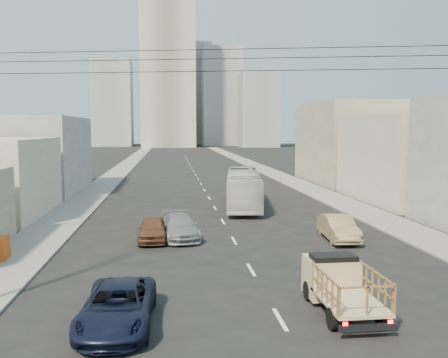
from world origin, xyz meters
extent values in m
plane|color=black|center=(0.00, 0.00, 0.00)|extent=(420.00, 420.00, 0.00)
cube|color=slate|center=(-11.75, 70.00, 0.06)|extent=(3.50, 180.00, 0.12)
cube|color=slate|center=(11.75, 70.00, 0.06)|extent=(3.50, 180.00, 0.12)
cube|color=silver|center=(0.00, 2.00, 0.01)|extent=(0.15, 2.00, 0.01)
cube|color=silver|center=(0.00, 8.00, 0.01)|extent=(0.15, 2.00, 0.01)
cube|color=silver|center=(0.00, 14.00, 0.01)|extent=(0.15, 2.00, 0.01)
cube|color=silver|center=(0.00, 20.00, 0.01)|extent=(0.15, 2.00, 0.01)
cube|color=silver|center=(0.00, 26.00, 0.01)|extent=(0.15, 2.00, 0.01)
cube|color=silver|center=(0.00, 32.00, 0.01)|extent=(0.15, 2.00, 0.01)
cube|color=silver|center=(0.00, 38.00, 0.01)|extent=(0.15, 2.00, 0.01)
cube|color=silver|center=(0.00, 44.00, 0.01)|extent=(0.15, 2.00, 0.01)
cube|color=silver|center=(0.00, 50.00, 0.01)|extent=(0.15, 2.00, 0.01)
cube|color=silver|center=(0.00, 56.00, 0.01)|extent=(0.15, 2.00, 0.01)
cube|color=silver|center=(0.00, 62.00, 0.01)|extent=(0.15, 2.00, 0.01)
cube|color=silver|center=(0.00, 68.00, 0.01)|extent=(0.15, 2.00, 0.01)
cube|color=silver|center=(0.00, 74.00, 0.01)|extent=(0.15, 2.00, 0.01)
cube|color=silver|center=(0.00, 80.00, 0.01)|extent=(0.15, 2.00, 0.01)
cube|color=silver|center=(0.00, 86.00, 0.01)|extent=(0.15, 2.00, 0.01)
cube|color=silver|center=(0.00, 92.00, 0.01)|extent=(0.15, 2.00, 0.01)
cube|color=silver|center=(0.00, 98.00, 0.01)|extent=(0.15, 2.00, 0.01)
cube|color=silver|center=(0.00, 104.00, 0.01)|extent=(0.15, 2.00, 0.01)
cube|color=tan|center=(2.40, 1.64, 0.70)|extent=(1.90, 3.00, 0.12)
cube|color=tan|center=(2.40, 3.64, 0.95)|extent=(1.90, 1.60, 1.50)
cube|color=black|center=(2.40, 3.39, 1.55)|extent=(1.70, 0.90, 0.70)
cube|color=#2D2D33|center=(2.40, 0.09, 0.40)|extent=(1.90, 0.12, 0.22)
cube|color=#FF0C0C|center=(1.65, 0.09, 0.55)|extent=(0.15, 0.05, 0.12)
cube|color=#FF0C0C|center=(3.15, 0.09, 0.55)|extent=(0.15, 0.05, 0.12)
cylinder|color=black|center=(1.55, 3.74, 0.38)|extent=(0.25, 0.76, 0.76)
cylinder|color=black|center=(3.25, 3.74, 0.38)|extent=(0.25, 0.76, 0.76)
cylinder|color=black|center=(1.55, 0.94, 0.38)|extent=(0.25, 0.76, 0.76)
cylinder|color=black|center=(3.25, 0.94, 0.38)|extent=(0.25, 0.76, 0.76)
imported|color=black|center=(-5.64, 2.04, 0.71)|extent=(2.54, 5.18, 1.42)
imported|color=silver|center=(2.47, 26.07, 1.63)|extent=(4.28, 11.96, 3.26)
imported|color=brown|center=(-4.88, 14.58, 0.72)|extent=(1.72, 4.21, 1.43)
imported|color=#917655|center=(6.31, 13.45, 0.75)|extent=(1.90, 4.68, 1.51)
imported|color=gray|center=(-3.22, 15.04, 0.72)|extent=(2.53, 5.16, 1.44)
cylinder|color=black|center=(0.00, 1.50, 9.30)|extent=(23.01, 5.02, 0.02)
cylinder|color=black|center=(0.00, 1.50, 9.00)|extent=(23.01, 5.02, 0.02)
cylinder|color=black|center=(0.00, 1.50, 8.60)|extent=(23.01, 5.02, 0.02)
cube|color=#B8AF94|center=(19.50, 28.00, 4.00)|extent=(11.00, 14.00, 8.00)
cube|color=gray|center=(20.00, 44.00, 5.00)|extent=(12.00, 16.00, 10.00)
cube|color=gray|center=(-19.50, 39.00, 4.00)|extent=(12.00, 16.00, 8.00)
cube|color=gray|center=(-4.00, 170.00, 30.00)|extent=(20.00, 20.00, 60.00)
cube|color=#96989E|center=(18.00, 185.00, 20.00)|extent=(16.00, 16.00, 40.00)
cube|color=#96989E|center=(-26.00, 180.00, 17.00)|extent=(15.00, 15.00, 34.00)
cube|color=gray|center=(6.00, 200.00, 22.00)|extent=(18.00, 18.00, 44.00)
cube|color=#96989E|center=(30.00, 165.00, 14.00)|extent=(14.00, 14.00, 28.00)
camera|label=1|loc=(-3.82, -13.80, 6.69)|focal=38.00mm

